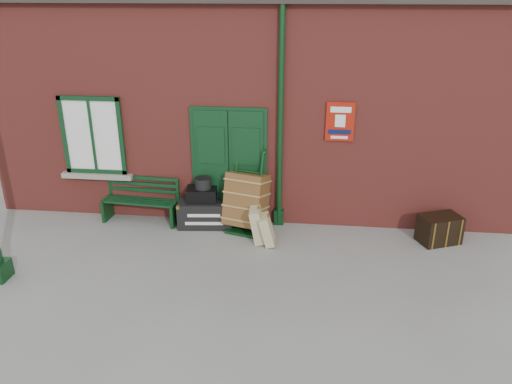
# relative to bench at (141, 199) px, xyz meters

# --- Properties ---
(ground) EXTENTS (80.00, 80.00, 0.00)m
(ground) POSITION_rel_bench_xyz_m (2.01, -1.32, -0.45)
(ground) COLOR gray
(ground) RESTS_ON ground
(station_building) EXTENTS (10.30, 4.30, 4.36)m
(station_building) POSITION_rel_bench_xyz_m (2.01, 2.17, 1.71)
(station_building) COLOR brown
(station_building) RESTS_ON ground
(bench) EXTENTS (1.48, 0.55, 0.90)m
(bench) POSITION_rel_bench_xyz_m (0.00, 0.00, 0.00)
(bench) COLOR black
(bench) RESTS_ON ground
(houdini_trunk) EXTENTS (1.07, 0.66, 0.51)m
(houdini_trunk) POSITION_rel_bench_xyz_m (1.27, -0.07, -0.20)
(houdini_trunk) COLOR black
(houdini_trunk) RESTS_ON ground
(strongbox) EXTENTS (0.60, 0.46, 0.25)m
(strongbox) POSITION_rel_bench_xyz_m (1.22, -0.07, 0.18)
(strongbox) COLOR black
(strongbox) RESTS_ON houdini_trunk
(hatbox) EXTENTS (0.34, 0.34, 0.20)m
(hatbox) POSITION_rel_bench_xyz_m (1.25, -0.07, 0.41)
(hatbox) COLOR black
(hatbox) RESTS_ON strongbox
(suitcase_back) EXTENTS (0.31, 0.46, 0.65)m
(suitcase_back) POSITION_rel_bench_xyz_m (2.33, -0.60, -0.13)
(suitcase_back) COLOR tan
(suitcase_back) RESTS_ON ground
(suitcase_front) EXTENTS (0.31, 0.41, 0.56)m
(suitcase_front) POSITION_rel_bench_xyz_m (2.51, -0.70, -0.17)
(suitcase_front) COLOR tan
(suitcase_front) RESTS_ON ground
(porter_trolley) EXTENTS (0.89, 0.93, 1.47)m
(porter_trolley) POSITION_rel_bench_xyz_m (2.07, -0.11, 0.12)
(porter_trolley) COLOR #0D3415
(porter_trolley) RESTS_ON ground
(dark_trunk) EXTENTS (0.82, 0.69, 0.50)m
(dark_trunk) POSITION_rel_bench_xyz_m (5.57, -0.28, -0.20)
(dark_trunk) COLOR black
(dark_trunk) RESTS_ON ground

